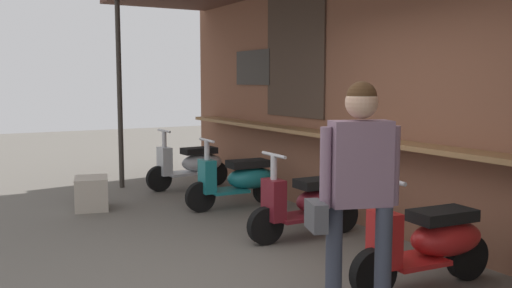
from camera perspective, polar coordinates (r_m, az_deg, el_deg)
name	(u,v)px	position (r m, az deg, el deg)	size (l,w,h in m)	color
ground_plane	(266,277)	(5.07, 1.06, -13.42)	(31.91, 31.91, 0.00)	#605B54
market_stall_facade	(426,76)	(5.96, 16.97, 6.66)	(11.40, 2.17, 3.23)	brown
scooter_silver	(193,164)	(9.12, -6.48, -2.04)	(0.46, 1.40, 0.97)	#B2B5BA
scooter_teal	(240,180)	(7.64, -1.64, -3.64)	(0.46, 1.40, 0.97)	#197075
scooter_maroon	(311,203)	(6.23, 5.66, -5.98)	(0.46, 1.40, 0.97)	maroon
scooter_red	(431,242)	(4.96, 17.37, -9.47)	(0.50, 1.40, 0.97)	red
shopper_with_handbag	(358,177)	(3.98, 10.34, -3.29)	(0.40, 0.68, 1.72)	#383D4C
merchandise_crate	(92,193)	(7.90, -16.40, -4.83)	(0.53, 0.43, 0.44)	#B2A899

